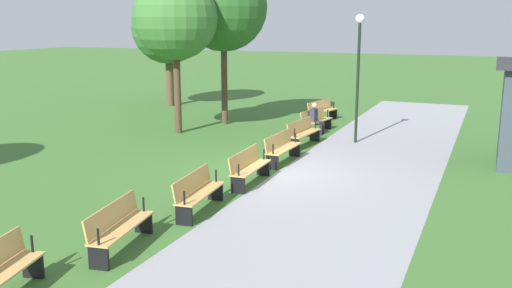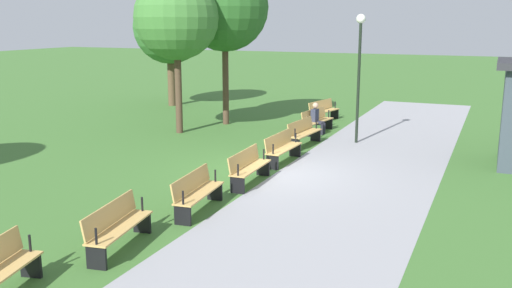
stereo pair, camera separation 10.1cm
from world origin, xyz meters
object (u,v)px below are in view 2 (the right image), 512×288
object	(u,v)px
tree_3	(225,7)
lamp_post	(360,56)
tree_0	(176,18)
bench_3	(282,147)
bench_1	(316,120)
bench_5	(197,191)
tree_2	(170,27)
bench_0	(323,110)
bench_6	(117,225)
bench_4	(248,166)
bench_2	(304,132)
person_seated	(317,117)

from	to	relation	value
tree_3	lamp_post	size ratio (longest dim) A/B	1.47
tree_0	tree_3	xyz separation A→B (m)	(-2.39, 0.81, 0.42)
bench_3	lamp_post	distance (m)	4.74
bench_1	bench_5	bearing A→B (deg)	10.93
tree_2	bench_0	bearing A→B (deg)	80.83
bench_0	bench_6	size ratio (longest dim) A/B	1.00
bench_1	tree_3	world-z (taller)	tree_3
bench_1	lamp_post	distance (m)	3.43
bench_1	bench_6	bearing A→B (deg)	9.11
bench_0	bench_4	size ratio (longest dim) A/B	1.02
tree_2	bench_2	bearing A→B (deg)	55.66
bench_3	tree_3	size ratio (longest dim) A/B	0.29
person_seated	bench_2	bearing A→B (deg)	14.68
bench_4	bench_2	bearing A→B (deg)	179.99
bench_2	bench_0	bearing A→B (deg)	-165.45
bench_4	bench_5	bearing A→B (deg)	-5.46
bench_5	tree_3	bearing A→B (deg)	-162.37
person_seated	tree_3	xyz separation A→B (m)	(-0.49, -4.12, 4.13)
bench_5	bench_6	size ratio (longest dim) A/B	0.99
bench_2	bench_4	size ratio (longest dim) A/B	1.01
tree_2	tree_3	bearing A→B (deg)	53.50
tree_2	tree_3	world-z (taller)	tree_3
bench_1	person_seated	xyz separation A→B (m)	(0.28, 0.10, 0.16)
bench_0	lamp_post	size ratio (longest dim) A/B	0.44
person_seated	lamp_post	xyz separation A→B (m)	(0.97, 1.77, 2.42)
bench_2	tree_2	xyz separation A→B (m)	(-6.28, -9.20, 3.43)
bench_3	bench_6	xyz separation A→B (m)	(7.46, -0.47, 0.00)
bench_6	bench_5	bearing A→B (deg)	163.62
bench_1	tree_0	world-z (taller)	tree_0
tree_3	bench_3	bearing A→B (deg)	40.95
bench_2	bench_6	world-z (taller)	same
bench_0	tree_3	bearing A→B (deg)	-44.98
lamp_post	tree_2	bearing A→B (deg)	-115.17
bench_5	tree_2	bearing A→B (deg)	-151.71
bench_1	tree_0	xyz separation A→B (m)	(2.18, -4.83, 3.86)
bench_5	tree_2	size ratio (longest dim) A/B	0.34
bench_2	lamp_post	size ratio (longest dim) A/B	0.44
bench_6	lamp_post	world-z (taller)	lamp_post
bench_1	bench_6	size ratio (longest dim) A/B	1.00
bench_1	bench_2	size ratio (longest dim) A/B	1.01
bench_5	person_seated	distance (m)	9.68
bench_4	bench_6	distance (m)	4.99
bench_6	tree_3	distance (m)	13.94
bench_1	bench_2	distance (m)	2.50
tree_3	bench_2	bearing A→B (deg)	58.21
tree_3	bench_5	bearing A→B (deg)	23.10
bench_5	bench_1	bearing A→B (deg)	176.35
bench_0	bench_5	distance (m)	12.43
bench_5	tree_2	distance (m)	16.91
bench_0	lamp_post	xyz separation A→B (m)	(3.70, 2.35, 2.58)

